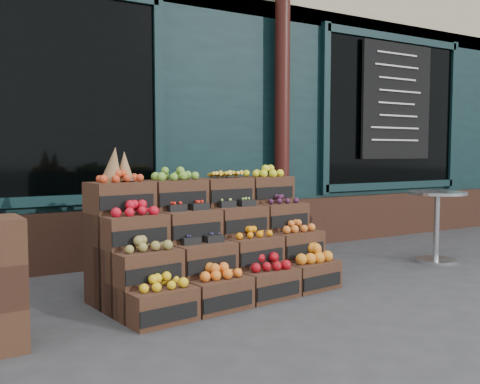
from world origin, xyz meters
TOP-DOWN VIEW (x-y plane):
  - ground at (0.00, 0.00)m, footprint 60.00×60.00m
  - shop_facade at (0.00, 5.11)m, footprint 12.00×6.24m
  - crate_display at (-0.46, 0.71)m, footprint 2.08×1.19m
  - bistro_table at (2.22, 0.59)m, footprint 0.61×0.61m

SIDE VIEW (x-z plane):
  - ground at x=0.00m, z-range 0.00..0.00m
  - crate_display at x=-0.46m, z-range -0.24..1.00m
  - bistro_table at x=2.22m, z-range 0.09..0.86m
  - shop_facade at x=0.00m, z-range 0.00..4.80m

